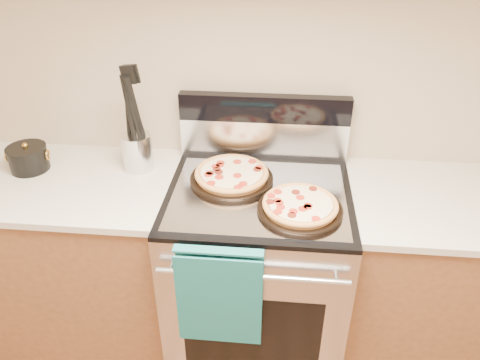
# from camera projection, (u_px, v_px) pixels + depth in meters

# --- Properties ---
(wall_back) EXTENTS (4.00, 0.00, 4.00)m
(wall_back) POSITION_uv_depth(u_px,v_px,m) (266.00, 63.00, 2.00)
(wall_back) COLOR tan
(wall_back) RESTS_ON ground
(range_body) EXTENTS (0.76, 0.68, 0.90)m
(range_body) POSITION_uv_depth(u_px,v_px,m) (257.00, 276.00, 2.18)
(range_body) COLOR #B7B7BC
(range_body) RESTS_ON ground
(oven_window) EXTENTS (0.56, 0.01, 0.40)m
(oven_window) POSITION_uv_depth(u_px,v_px,m) (252.00, 334.00, 1.89)
(oven_window) COLOR black
(oven_window) RESTS_ON range_body
(cooktop) EXTENTS (0.76, 0.68, 0.02)m
(cooktop) POSITION_uv_depth(u_px,v_px,m) (259.00, 194.00, 1.93)
(cooktop) COLOR black
(cooktop) RESTS_ON range_body
(backsplash_lower) EXTENTS (0.76, 0.06, 0.18)m
(backsplash_lower) POSITION_uv_depth(u_px,v_px,m) (264.00, 139.00, 2.14)
(backsplash_lower) COLOR silver
(backsplash_lower) RESTS_ON cooktop
(backsplash_upper) EXTENTS (0.76, 0.06, 0.12)m
(backsplash_upper) POSITION_uv_depth(u_px,v_px,m) (265.00, 108.00, 2.07)
(backsplash_upper) COLOR black
(backsplash_upper) RESTS_ON backsplash_lower
(oven_handle) EXTENTS (0.70, 0.03, 0.03)m
(oven_handle) POSITION_uv_depth(u_px,v_px,m) (252.00, 277.00, 1.68)
(oven_handle) COLOR silver
(oven_handle) RESTS_ON range_body
(dish_towel) EXTENTS (0.32, 0.05, 0.42)m
(dish_towel) POSITION_uv_depth(u_px,v_px,m) (220.00, 294.00, 1.74)
(dish_towel) COLOR #166E61
(dish_towel) RESTS_ON oven_handle
(foil_sheet) EXTENTS (0.70, 0.55, 0.01)m
(foil_sheet) POSITION_uv_depth(u_px,v_px,m) (259.00, 195.00, 1.90)
(foil_sheet) COLOR gray
(foil_sheet) RESTS_ON cooktop
(cabinet_left) EXTENTS (1.00, 0.62, 0.88)m
(cabinet_left) POSITION_uv_depth(u_px,v_px,m) (77.00, 261.00, 2.28)
(cabinet_left) COLOR brown
(cabinet_left) RESTS_ON ground
(countertop_left) EXTENTS (1.02, 0.64, 0.03)m
(countertop_left) POSITION_uv_depth(u_px,v_px,m) (58.00, 182.00, 2.04)
(countertop_left) COLOR beige
(countertop_left) RESTS_ON cabinet_left
(cabinet_right) EXTENTS (1.00, 0.62, 0.88)m
(cabinet_right) POSITION_uv_depth(u_px,v_px,m) (449.00, 286.00, 2.14)
(cabinet_right) COLOR brown
(cabinet_right) RESTS_ON ground
(countertop_right) EXTENTS (1.02, 0.64, 0.03)m
(countertop_right) POSITION_uv_depth(u_px,v_px,m) (476.00, 204.00, 1.90)
(countertop_right) COLOR beige
(countertop_right) RESTS_ON cabinet_right
(pepperoni_pizza_back) EXTENTS (0.37, 0.37, 0.05)m
(pepperoni_pizza_back) POSITION_uv_depth(u_px,v_px,m) (232.00, 175.00, 1.98)
(pepperoni_pizza_back) COLOR #C27B3B
(pepperoni_pizza_back) RESTS_ON foil_sheet
(pepperoni_pizza_front) EXTENTS (0.34, 0.34, 0.04)m
(pepperoni_pizza_front) POSITION_uv_depth(u_px,v_px,m) (300.00, 206.00, 1.79)
(pepperoni_pizza_front) COLOR #C27B3B
(pepperoni_pizza_front) RESTS_ON foil_sheet
(utensil_crock) EXTENTS (0.14, 0.14, 0.17)m
(utensil_crock) POSITION_uv_depth(u_px,v_px,m) (137.00, 152.00, 2.07)
(utensil_crock) COLOR silver
(utensil_crock) RESTS_ON countertop_left
(saucepan) EXTENTS (0.19, 0.19, 0.10)m
(saucepan) POSITION_uv_depth(u_px,v_px,m) (29.00, 159.00, 2.08)
(saucepan) COLOR black
(saucepan) RESTS_ON countertop_left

